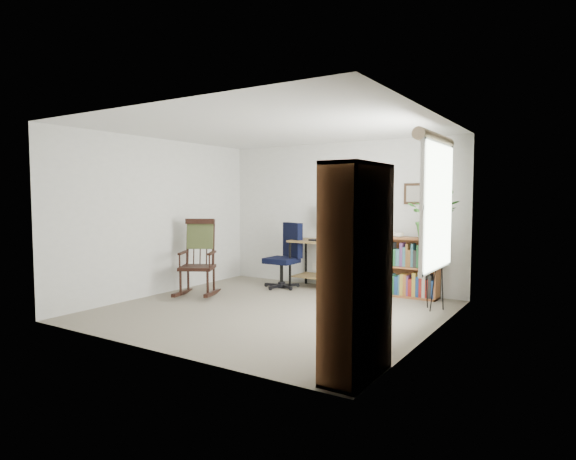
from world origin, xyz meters
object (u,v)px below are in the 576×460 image
Objects in this scene: rocking_chair at (197,257)px; tall_bookshelf at (357,271)px; office_chair at (282,255)px; low_bookshelf at (410,267)px; desk at (325,265)px.

tall_bookshelf is at bearing -56.14° from rocking_chair.
tall_bookshelf is at bearing -22.88° from office_chair.
low_bookshelf is 0.51× the size of tall_bookshelf.
desk is 0.73m from office_chair.
desk is 1.22× the size of low_bookshelf.
tall_bookshelf reaches higher than rocking_chair.
tall_bookshelf is (2.68, -2.96, 0.35)m from office_chair.
rocking_chair is 0.66× the size of tall_bookshelf.
low_bookshelf is at bearing 1.25° from rocking_chair.
low_bookshelf is 3.47m from tall_bookshelf.
rocking_chair is (-0.75, -1.20, 0.05)m from office_chair.
desk is 0.93× the size of rocking_chair.
tall_bookshelf is at bearing -79.01° from low_bookshelf.
office_chair is 4.01m from tall_bookshelf.
rocking_chair is 3.22m from low_bookshelf.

